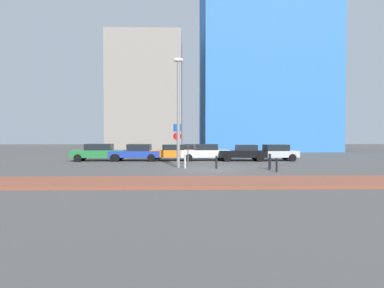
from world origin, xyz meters
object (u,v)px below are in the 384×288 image
Objects in this scene: parking_meter at (188,153)px; street_lamp at (178,104)px; parked_car_silver at (274,152)px; traffic_bollard_near at (216,162)px; parked_car_green at (99,152)px; traffic_bollard_far at (185,161)px; parked_car_blue at (136,152)px; traffic_bollard_mid at (270,162)px; traffic_bollard_edge at (277,165)px; parked_car_orange at (173,152)px; parked_car_black at (243,153)px; parked_car_white at (205,152)px; parking_sign_post at (177,139)px.

parking_meter is 3.72m from street_lamp.
parked_car_silver is 4.91× the size of traffic_bollard_near.
traffic_bollard_far is at bearing -39.90° from parked_car_green.
parking_meter is at bearing -45.90° from parked_car_blue.
parked_car_silver is at bearing -0.69° from parked_car_blue.
parked_car_green is 15.35m from parked_car_silver.
parked_car_blue is at bearing 143.42° from traffic_bollard_mid.
traffic_bollard_far is 1.10× the size of traffic_bollard_edge.
parked_car_orange is 6.19m from parked_car_black.
traffic_bollard_mid reaches higher than traffic_bollard_edge.
parked_car_green is at bearing -179.28° from parked_car_blue.
street_lamp is 7.36× the size of traffic_bollard_mid.
traffic_bollard_edge is (0.06, -1.33, -0.08)m from traffic_bollard_mid.
parked_car_white reaches higher than parked_car_black.
traffic_bollard_mid is (9.75, -7.23, -0.24)m from parked_car_blue.
parked_car_blue reaches higher than traffic_bollard_near.
parking_meter is (-1.53, -4.86, 0.21)m from parked_car_white.
parked_car_orange is 9.98m from traffic_bollard_mid.
traffic_bollard_far reaches higher than traffic_bollard_edge.
parked_car_orange is 0.95× the size of parked_car_silver.
parked_car_orange reaches higher than traffic_bollard_edge.
parked_car_green is 1.01× the size of parked_car_white.
parked_car_orange is 1.30× the size of parking_sign_post.
parking_meter is at bearing -30.52° from parked_car_green.
parked_car_black is 8.01m from traffic_bollard_far.
parking_meter reaches higher than parked_car_orange.
traffic_bollard_near is 2.11m from traffic_bollard_far.
traffic_bollard_mid reaches higher than traffic_bollard_near.
traffic_bollard_near is 3.47m from traffic_bollard_mid.
traffic_bollard_far is at bearing -74.29° from parking_sign_post.
parked_car_blue reaches higher than traffic_bollard_far.
parked_car_blue is (3.28, 0.04, -0.03)m from parked_car_green.
traffic_bollard_near is at bearing -46.16° from parking_meter.
parked_car_blue is 4.67× the size of traffic_bollard_far.
parked_car_white is at bearing 1.78° from parked_car_green.
parked_car_white is at bearing 92.88° from traffic_bollard_near.
parking_meter is 0.20× the size of street_lamp.
street_lamp reaches higher than parked_car_silver.
traffic_bollard_mid is (5.28, -2.62, -0.45)m from parking_meter.
parked_car_silver is at bearing 34.65° from street_lamp.
parked_car_green reaches higher than parked_car_white.
parking_sign_post is 3.62× the size of traffic_bollard_edge.
traffic_bollard_near is at bearing -45.98° from parked_car_blue.
traffic_bollard_far is (-0.22, -1.73, -0.49)m from parking_meter.
parking_sign_post is at bearing -116.79° from parked_car_white.
traffic_bollard_near is at bearing -15.27° from street_lamp.
parked_car_orange is 4.78m from parking_sign_post.
traffic_bollard_near is (2.66, -2.22, -1.52)m from parking_sign_post.
parked_car_blue is 0.98× the size of parked_car_white.
parking_sign_post is at bearing 94.06° from street_lamp.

